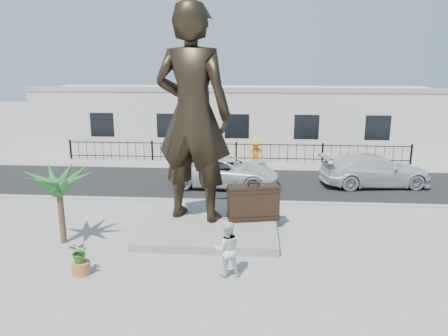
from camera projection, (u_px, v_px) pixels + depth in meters
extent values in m
plane|color=#9E9991|center=(220.00, 242.00, 15.93)|extent=(100.00, 100.00, 0.00)
cube|color=black|center=(232.00, 182.00, 23.66)|extent=(40.00, 7.00, 0.01)
cube|color=#A5A399|center=(228.00, 201.00, 20.27)|extent=(40.00, 0.25, 0.12)
cube|color=#9E9991|center=(236.00, 164.00, 27.53)|extent=(40.00, 2.50, 0.02)
cube|color=gray|center=(211.00, 223.00, 17.38)|extent=(5.20, 5.20, 0.30)
cube|color=black|center=(236.00, 153.00, 28.16)|extent=(22.00, 0.10, 1.20)
cube|color=silver|center=(239.00, 119.00, 31.82)|extent=(28.00, 7.00, 4.40)
imported|color=black|center=(193.00, 115.00, 16.62)|extent=(3.42, 2.67, 8.28)
cube|color=#342215|center=(253.00, 203.00, 17.19)|extent=(2.08, 1.03, 1.41)
imported|color=white|center=(227.00, 249.00, 13.33)|extent=(0.95, 0.79, 1.76)
imported|color=silver|center=(225.00, 172.00, 22.73)|extent=(5.77, 3.02, 1.55)
imported|color=silver|center=(375.00, 170.00, 22.81)|extent=(5.89, 2.96, 1.64)
imported|color=orange|center=(256.00, 153.00, 26.91)|extent=(1.17, 0.85, 1.62)
cylinder|color=#BF6B32|center=(81.00, 268.00, 13.55)|extent=(0.56, 0.56, 0.40)
imported|color=#2D6922|center=(80.00, 252.00, 13.41)|extent=(0.78, 0.73, 0.69)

